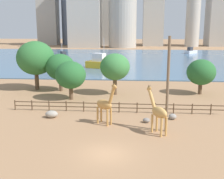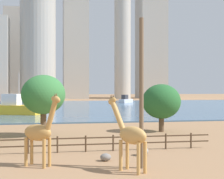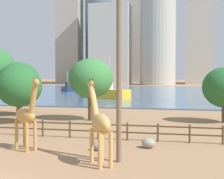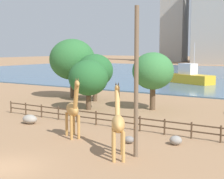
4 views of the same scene
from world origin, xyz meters
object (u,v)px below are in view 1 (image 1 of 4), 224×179
Objects in this scene: utility_pole at (168,85)px; boulder_small at (52,114)px; boat_ferry at (63,56)px; boat_tug at (102,63)px; boulder_by_pole at (146,120)px; giraffe_tall at (105,105)px; boulder_near_fence at (173,116)px; tree_right_small at (36,58)px; tree_center_broad at (60,67)px; tree_left_small at (71,75)px; tree_right_tall at (201,72)px; giraffe_companion at (158,112)px; tree_left_large at (115,67)px; boat_sailboat at (191,51)px.

utility_pole is 6.48× the size of boulder_small.
boat_tug is (16.42, -23.36, 0.44)m from boat_ferry.
boulder_by_pole is 0.53× the size of boulder_small.
boulder_near_fence is (7.53, 2.33, -1.88)m from giraffe_tall.
giraffe_tall reaches higher than boulder_small.
tree_right_small reaches higher than boulder_by_pole.
tree_left_small is (3.03, -5.63, -0.41)m from tree_center_broad.
boulder_near_fence is 0.16× the size of tree_left_small.
giraffe_tall is at bearing -130.77° from tree_right_tall.
giraffe_companion is at bearing -48.01° from tree_left_small.
tree_left_large reaches higher than boulder_by_pole.
tree_right_small reaches higher than boat_tug.
tree_right_tall is at bearing 5.50° from tree_left_large.
tree_left_large is at bearing -11.28° from tree_right_small.
utility_pole is at bearing -48.91° from tree_center_broad.
tree_left_small is at bearing -165.58° from tree_right_tall.
boat_tug is (-11.88, 44.97, -3.26)m from utility_pole.
boat_sailboat is at bearing -45.83° from giraffe_companion.
boat_sailboat is 57.54m from boat_tug.
tree_center_broad is 22.73m from tree_right_tall.
boat_ferry is at bearing 112.75° from tree_left_large.
boulder_small is at bearing 165.17° from utility_pole.
giraffe_tall is at bearing -90.05° from tree_left_large.
boulder_small is 17.55m from tree_right_small.
giraffe_companion is 5.44m from boulder_near_fence.
tree_right_small is 27.76m from boat_tug.
tree_left_large is (-5.45, 16.70, 2.15)m from giraffe_companion.
giraffe_tall is 22.06m from tree_right_small.
boulder_near_fence is at bearing -39.74° from tree_center_broad.
utility_pole is 27.34m from tree_right_small.
boulder_near_fence is 90.93m from boat_sailboat.
giraffe_tall is 1.02× the size of giraffe_companion.
tree_left_small is 0.61× the size of boat_tug.
boulder_by_pole is at bearing 126.86° from utility_pole.
tree_center_broad reaches higher than boat_sailboat.
utility_pole is at bearing -112.50° from tree_right_tall.
tree_center_broad is (-2.69, 14.44, 3.61)m from boulder_small.
boulder_small is at bearing -159.26° from giraffe_tall.
boulder_small is 15.13m from tree_center_broad.
boulder_near_fence is at bearing -57.10° from giraffe_companion.
boulder_small is at bearing -177.84° from boulder_near_fence.
utility_pole is 17.20m from tree_left_large.
giraffe_tall is 18.76m from tree_center_broad.
boat_sailboat is (35.52, 75.06, -2.91)m from tree_center_broad.
giraffe_tall is 5.94m from giraffe_companion.
boat_ferry is at bearing 99.54° from tree_right_small.
utility_pole is 18.75m from tree_right_tall.
boulder_near_fence is (1.17, 3.94, -4.43)m from utility_pole.
utility_pole is (6.36, -1.61, 2.55)m from giraffe_tall.
boat_sailboat is at bearing -99.88° from boat_ferry.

